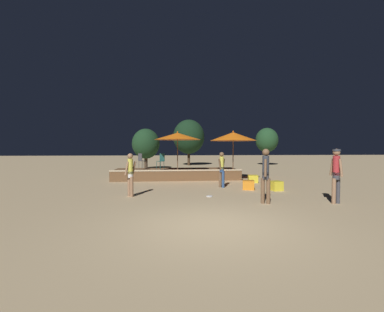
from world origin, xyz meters
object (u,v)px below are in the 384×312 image
object	(u,v)px
background_tree_1	(189,137)
bistro_chair_0	(141,159)
cube_seat_0	(248,185)
bistro_chair_1	(161,160)
frisbee_disc	(209,196)
person_2	(222,168)
patio_umbrella_1	(233,136)
person_1	(130,173)
person_3	(336,172)
cube_seat_1	(253,179)
background_tree_0	(146,144)
background_tree_2	(267,140)
patio_umbrella_0	(178,136)
cube_seat_2	(276,186)
person_0	(266,173)

from	to	relation	value
background_tree_1	bistro_chair_0	bearing A→B (deg)	-107.66
cube_seat_0	bistro_chair_1	xyz separation A→B (m)	(-3.99, 3.90, 0.99)
bistro_chair_1	frisbee_disc	bearing A→B (deg)	-30.97
person_2	frisbee_disc	xyz separation A→B (m)	(-0.95, -2.23, -0.88)
patio_umbrella_1	person_1	world-z (taller)	patio_umbrella_1
cube_seat_0	person_1	bearing A→B (deg)	-166.61
person_3	cube_seat_1	bearing A→B (deg)	87.63
frisbee_disc	background_tree_0	distance (m)	13.60
person_1	person_3	world-z (taller)	person_3
person_2	patio_umbrella_1	bearing A→B (deg)	107.07
bistro_chair_0	background_tree_2	xyz separation A→B (m)	(12.32, 11.42, 1.53)
patio_umbrella_1	background_tree_1	world-z (taller)	background_tree_1
bistro_chair_1	background_tree_2	distance (m)	16.33
person_2	background_tree_1	distance (m)	15.95
cube_seat_1	person_2	bearing A→B (deg)	-142.89
patio_umbrella_0	background_tree_2	bearing A→B (deg)	50.66
person_1	person_2	size ratio (longest dim) A/B	0.99
person_1	patio_umbrella_0	bearing A→B (deg)	113.97
bistro_chair_1	frisbee_disc	size ratio (longest dim) A/B	3.63
person_1	background_tree_1	bearing A→B (deg)	125.74
patio_umbrella_0	cube_seat_0	bearing A→B (deg)	-47.57
patio_umbrella_0	background_tree_1	world-z (taller)	background_tree_1
patio_umbrella_0	background_tree_0	bearing A→B (deg)	106.84
patio_umbrella_0	frisbee_disc	bearing A→B (deg)	-78.10
person_1	background_tree_0	distance (m)	12.70
frisbee_disc	patio_umbrella_0	bearing A→B (deg)	101.90
person_1	person_2	xyz separation A→B (m)	(3.97, 1.89, 0.01)
cube_seat_2	background_tree_2	world-z (taller)	background_tree_2
cube_seat_0	background_tree_2	xyz separation A→B (m)	(7.12, 15.76, 2.52)
person_3	background_tree_1	bearing A→B (deg)	86.41
cube_seat_2	person_2	world-z (taller)	person_2
cube_seat_0	background_tree_0	xyz separation A→B (m)	(-5.50, 11.42, 2.04)
person_3	frisbee_disc	bearing A→B (deg)	145.18
patio_umbrella_0	frisbee_disc	xyz separation A→B (m)	(1.03, -4.88, -2.51)
frisbee_disc	background_tree_0	bearing A→B (deg)	105.01
patio_umbrella_1	background_tree_2	xyz separation A→B (m)	(6.99, 12.53, 0.19)
patio_umbrella_1	cube_seat_2	xyz separation A→B (m)	(0.99, -3.62, -2.32)
patio_umbrella_0	person_3	size ratio (longest dim) A/B	1.53
background_tree_1	cube_seat_1	bearing A→B (deg)	-80.81
person_3	background_tree_2	distance (m)	19.65
frisbee_disc	background_tree_2	size ratio (longest dim) A/B	0.06
background_tree_2	patio_umbrella_1	bearing A→B (deg)	-119.17
person_2	bistro_chair_0	xyz separation A→B (m)	(-4.12, 3.66, 0.29)
bistro_chair_1	background_tree_1	world-z (taller)	background_tree_1
cube_seat_2	background_tree_0	distance (m)	13.70
person_2	bistro_chair_1	world-z (taller)	person_2
cube_seat_1	background_tree_1	world-z (taller)	background_tree_1
person_2	frisbee_disc	bearing A→B (deg)	-70.73
cube_seat_1	background_tree_2	bearing A→B (deg)	65.55
person_0	background_tree_1	world-z (taller)	background_tree_1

